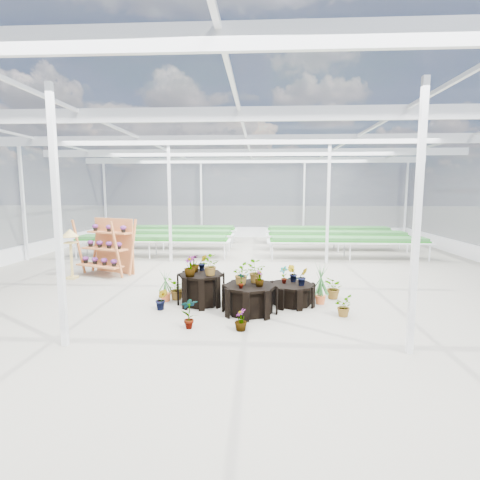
{
  "coord_description": "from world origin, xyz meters",
  "views": [
    {
      "loc": [
        0.45,
        -10.19,
        2.73
      ],
      "look_at": [
        -0.13,
        0.7,
        1.3
      ],
      "focal_mm": 28.0,
      "sensor_mm": 36.0,
      "label": 1
    }
  ],
  "objects_px": {
    "bird_table": "(71,254)",
    "plinth_tall": "(201,289)",
    "shelf_rack": "(106,247)",
    "plinth_low": "(292,294)",
    "plinth_mid": "(250,299)"
  },
  "relations": [
    {
      "from": "plinth_tall",
      "to": "plinth_mid",
      "type": "distance_m",
      "value": 1.34
    },
    {
      "from": "plinth_mid",
      "to": "bird_table",
      "type": "relative_size",
      "value": 0.78
    },
    {
      "from": "shelf_rack",
      "to": "bird_table",
      "type": "distance_m",
      "value": 1.06
    },
    {
      "from": "plinth_tall",
      "to": "plinth_mid",
      "type": "height_order",
      "value": "plinth_tall"
    },
    {
      "from": "bird_table",
      "to": "plinth_tall",
      "type": "bearing_deg",
      "value": -10.43
    },
    {
      "from": "plinth_tall",
      "to": "shelf_rack",
      "type": "xyz_separation_m",
      "value": [
        -3.6,
        3.03,
        0.54
      ]
    },
    {
      "from": "shelf_rack",
      "to": "bird_table",
      "type": "bearing_deg",
      "value": -120.77
    },
    {
      "from": "plinth_mid",
      "to": "shelf_rack",
      "type": "relative_size",
      "value": 0.66
    },
    {
      "from": "plinth_low",
      "to": "plinth_mid",
      "type": "bearing_deg",
      "value": -145.01
    },
    {
      "from": "plinth_low",
      "to": "bird_table",
      "type": "xyz_separation_m",
      "value": [
        -6.65,
        2.3,
        0.54
      ]
    },
    {
      "from": "plinth_low",
      "to": "plinth_tall",
      "type": "bearing_deg",
      "value": -177.4
    },
    {
      "from": "plinth_low",
      "to": "shelf_rack",
      "type": "xyz_separation_m",
      "value": [
        -5.8,
        2.93,
        0.67
      ]
    },
    {
      "from": "shelf_rack",
      "to": "bird_table",
      "type": "relative_size",
      "value": 1.17
    },
    {
      "from": "plinth_mid",
      "to": "shelf_rack",
      "type": "bearing_deg",
      "value": 142.96
    },
    {
      "from": "plinth_mid",
      "to": "plinth_tall",
      "type": "bearing_deg",
      "value": 153.43
    }
  ]
}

